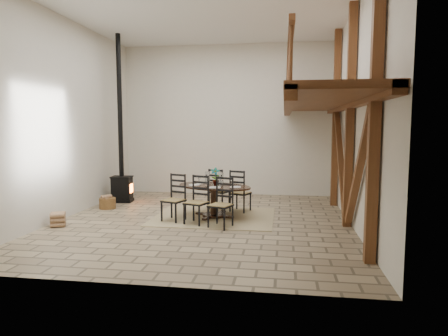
# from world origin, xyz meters

# --- Properties ---
(ground) EXTENTS (8.00, 8.00, 0.00)m
(ground) POSITION_xyz_m (0.00, 0.00, 0.00)
(ground) COLOR tan
(ground) RESTS_ON ground
(room_shell) EXTENTS (7.02, 8.02, 5.01)m
(room_shell) POSITION_xyz_m (1.19, 0.00, 3.01)
(room_shell) COLOR beige
(room_shell) RESTS_ON ground
(rug) EXTENTS (3.00, 2.50, 0.02)m
(rug) POSITION_xyz_m (0.19, 0.47, 0.01)
(rug) COLOR tan
(rug) RESTS_ON ground
(dining_table) EXTENTS (2.32, 2.53, 1.26)m
(dining_table) POSITION_xyz_m (0.15, 0.36, 0.44)
(dining_table) COLOR black
(dining_table) RESTS_ON ground
(wood_stove) EXTENTS (0.65, 0.52, 5.00)m
(wood_stove) POSITION_xyz_m (-2.94, 2.06, 1.14)
(wood_stove) COLOR black
(wood_stove) RESTS_ON ground
(log_basket) EXTENTS (0.45, 0.45, 0.38)m
(log_basket) POSITION_xyz_m (-2.96, 1.06, 0.16)
(log_basket) COLOR brown
(log_basket) RESTS_ON ground
(log_stack) EXTENTS (0.42, 0.43, 0.32)m
(log_stack) POSITION_xyz_m (-3.20, -1.02, 0.16)
(log_stack) COLOR tan
(log_stack) RESTS_ON ground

